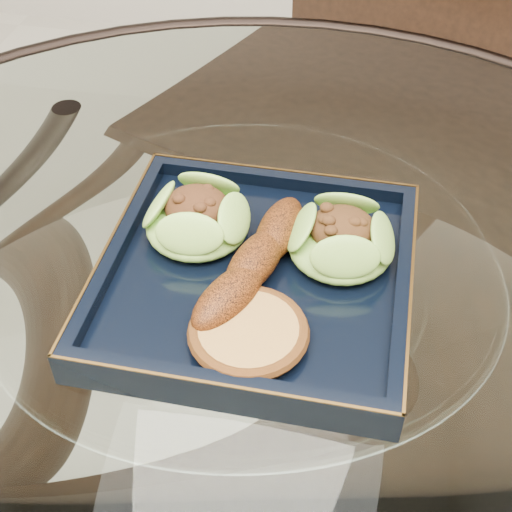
# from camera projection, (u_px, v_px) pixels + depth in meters

# --- Properties ---
(dining_table) EXTENTS (1.13, 1.13, 0.77)m
(dining_table) POSITION_uv_depth(u_px,v_px,m) (247.00, 411.00, 0.74)
(dining_table) COLOR white
(dining_table) RESTS_ON ground
(dining_chair) EXTENTS (0.54, 0.54, 0.95)m
(dining_chair) POSITION_uv_depth(u_px,v_px,m) (357.00, 164.00, 1.16)
(dining_chair) COLOR black
(dining_chair) RESTS_ON ground
(navy_plate) EXTENTS (0.27, 0.27, 0.02)m
(navy_plate) POSITION_uv_depth(u_px,v_px,m) (256.00, 280.00, 0.63)
(navy_plate) COLOR black
(navy_plate) RESTS_ON dining_table
(lettuce_wrap_left) EXTENTS (0.13, 0.13, 0.03)m
(lettuce_wrap_left) POSITION_uv_depth(u_px,v_px,m) (197.00, 220.00, 0.65)
(lettuce_wrap_left) COLOR #56972B
(lettuce_wrap_left) RESTS_ON navy_plate
(lettuce_wrap_right) EXTENTS (0.12, 0.12, 0.03)m
(lettuce_wrap_right) POSITION_uv_depth(u_px,v_px,m) (341.00, 242.00, 0.63)
(lettuce_wrap_right) COLOR #62992C
(lettuce_wrap_right) RESTS_ON navy_plate
(roasted_plantain) EXTENTS (0.08, 0.18, 0.03)m
(roasted_plantain) POSITION_uv_depth(u_px,v_px,m) (255.00, 261.00, 0.61)
(roasted_plantain) COLOR #682B0A
(roasted_plantain) RESTS_ON navy_plate
(crumb_patty) EXTENTS (0.10, 0.10, 0.02)m
(crumb_patty) POSITION_uv_depth(u_px,v_px,m) (248.00, 334.00, 0.57)
(crumb_patty) COLOR #B4863C
(crumb_patty) RESTS_ON navy_plate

